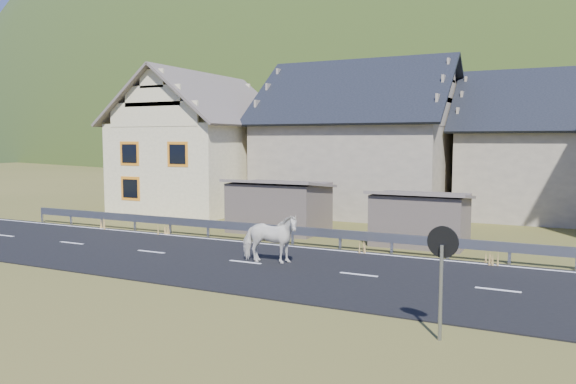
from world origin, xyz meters
The scene contains 13 objects.
ground centered at (0.00, 0.00, 0.00)m, with size 160.00×160.00×0.00m, color #41451B.
road centered at (0.00, 0.00, 0.02)m, with size 60.00×7.00×0.04m, color black.
lane_markings centered at (0.00, 0.00, 0.04)m, with size 60.00×6.60×0.01m, color silver.
guardrail centered at (0.00, 3.68, 0.56)m, with size 28.10×0.09×0.75m.
shed_left centered at (-2.00, 6.50, 1.10)m, with size 4.30×3.30×2.40m, color #6B5D52.
shed_right centered at (4.50, 6.00, 1.00)m, with size 3.80×2.90×2.20m, color #6B5D52.
house_cream centered at (-10.00, 12.00, 4.36)m, with size 7.80×9.80×8.30m.
house_stone_a centered at (-1.00, 15.00, 4.63)m, with size 10.80×9.80×8.90m.
house_stone_b centered at (9.00, 17.00, 4.24)m, with size 9.80×8.80×8.10m.
mountain centered at (5.00, 180.00, -20.00)m, with size 440.00×280.00×260.00m, color #283915.
conifer_patch centered at (-55.00, 110.00, 6.00)m, with size 76.00×50.00×28.00m, color black.
horse centered at (0.80, 0.24, 0.87)m, with size 1.97×0.90×1.66m, color silver.
traffic_mirror centered at (7.30, -4.46, 1.75)m, with size 0.66×0.22×2.38m.
Camera 1 is at (9.41, -16.05, 4.14)m, focal length 35.00 mm.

